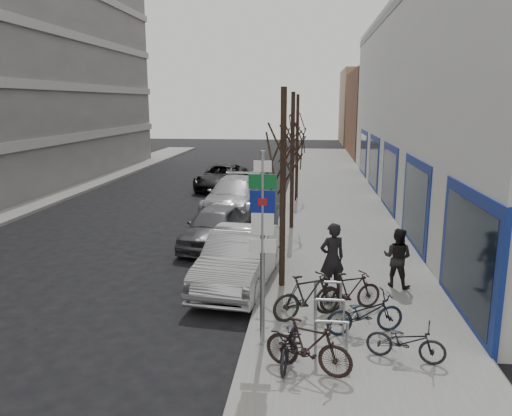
% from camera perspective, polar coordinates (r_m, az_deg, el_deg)
% --- Properties ---
extents(ground, '(120.00, 120.00, 0.00)m').
position_cam_1_polar(ground, '(11.35, -11.87, -15.05)').
color(ground, black).
rests_on(ground, ground).
extents(sidewalk_east, '(5.00, 70.00, 0.15)m').
position_cam_1_polar(sidewalk_east, '(20.24, 9.44, -2.55)').
color(sidewalk_east, slate).
rests_on(sidewalk_east, ground).
extents(brick_building_far, '(12.00, 14.00, 8.00)m').
position_cam_1_polar(brick_building_far, '(50.52, 17.62, 10.22)').
color(brick_building_far, brown).
rests_on(brick_building_far, ground).
extents(tan_building_far, '(13.00, 12.00, 9.00)m').
position_cam_1_polar(tan_building_far, '(65.37, 15.55, 11.07)').
color(tan_building_far, '#937A5B').
rests_on(tan_building_far, ground).
extents(highway_sign_pole, '(0.55, 0.10, 4.20)m').
position_cam_1_polar(highway_sign_pole, '(9.96, 0.75, -3.45)').
color(highway_sign_pole, gray).
rests_on(highway_sign_pole, ground).
extents(bike_rack, '(0.66, 2.26, 0.83)m').
position_cam_1_polar(bike_rack, '(11.11, 8.40, -11.75)').
color(bike_rack, gray).
rests_on(bike_rack, sidewalk_east).
extents(tree_near, '(1.80, 1.80, 5.50)m').
position_cam_1_polar(tree_near, '(13.13, 3.15, 7.59)').
color(tree_near, black).
rests_on(tree_near, ground).
extents(tree_mid, '(1.80, 1.80, 5.50)m').
position_cam_1_polar(tree_mid, '(19.61, 4.23, 9.04)').
color(tree_mid, black).
rests_on(tree_mid, ground).
extents(tree_far, '(1.80, 1.80, 5.50)m').
position_cam_1_polar(tree_far, '(26.10, 4.77, 9.77)').
color(tree_far, black).
rests_on(tree_far, ground).
extents(meter_front, '(0.10, 0.08, 1.27)m').
position_cam_1_polar(meter_front, '(13.30, 0.92, -6.37)').
color(meter_front, gray).
rests_on(meter_front, sidewalk_east).
extents(meter_mid, '(0.10, 0.08, 1.27)m').
position_cam_1_polar(meter_mid, '(18.59, 2.51, -1.04)').
color(meter_mid, gray).
rests_on(meter_mid, sidewalk_east).
extents(meter_back, '(0.10, 0.08, 1.27)m').
position_cam_1_polar(meter_back, '(23.97, 3.39, 1.92)').
color(meter_back, gray).
rests_on(meter_back, sidewalk_east).
extents(bike_near_left, '(0.67, 1.66, 0.99)m').
position_cam_1_polar(bike_near_left, '(9.96, 3.85, -14.69)').
color(bike_near_left, black).
rests_on(bike_near_left, sidewalk_east).
extents(bike_near_right, '(1.81, 1.07, 1.05)m').
position_cam_1_polar(bike_near_right, '(9.67, 6.00, -15.36)').
color(bike_near_right, black).
rests_on(bike_near_right, sidewalk_east).
extents(bike_mid_curb, '(1.85, 1.04, 1.08)m').
position_cam_1_polar(bike_mid_curb, '(11.31, 12.35, -11.31)').
color(bike_mid_curb, black).
rests_on(bike_mid_curb, sidewalk_east).
extents(bike_mid_inner, '(1.84, 1.40, 1.11)m').
position_cam_1_polar(bike_mid_inner, '(11.83, 5.89, -9.94)').
color(bike_mid_inner, black).
rests_on(bike_mid_inner, sidewalk_east).
extents(bike_far_curb, '(1.59, 0.82, 0.93)m').
position_cam_1_polar(bike_far_curb, '(10.45, 16.77, -14.03)').
color(bike_far_curb, black).
rests_on(bike_far_curb, sidewalk_east).
extents(bike_far_inner, '(1.70, 1.12, 1.00)m').
position_cam_1_polar(bike_far_inner, '(12.41, 10.75, -9.28)').
color(bike_far_inner, black).
rests_on(bike_far_inner, sidewalk_east).
extents(parked_car_front, '(2.21, 4.99, 1.59)m').
position_cam_1_polar(parked_car_front, '(14.16, -1.82, -5.74)').
color(parked_car_front, '#AFB0B5').
rests_on(parked_car_front, ground).
extents(parked_car_mid, '(2.24, 4.46, 1.46)m').
position_cam_1_polar(parked_car_mid, '(18.03, -4.72, -2.09)').
color(parked_car_mid, '#535359').
rests_on(parked_car_mid, ground).
extents(parked_car_back, '(2.64, 5.79, 1.64)m').
position_cam_1_polar(parked_car_back, '(23.41, -2.47, 1.45)').
color(parked_car_back, '#A3A4A8').
rests_on(parked_car_back, ground).
extents(lane_car, '(2.74, 5.41, 1.47)m').
position_cam_1_polar(lane_car, '(29.93, -3.97, 3.59)').
color(lane_car, black).
rests_on(lane_car, ground).
extents(pedestrian_near, '(0.82, 0.69, 1.91)m').
position_cam_1_polar(pedestrian_near, '(13.27, 8.70, -5.71)').
color(pedestrian_near, black).
rests_on(pedestrian_near, sidewalk_east).
extents(pedestrian_far, '(0.73, 0.65, 1.66)m').
position_cam_1_polar(pedestrian_far, '(14.17, 15.85, -5.41)').
color(pedestrian_far, black).
rests_on(pedestrian_far, sidewalk_east).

